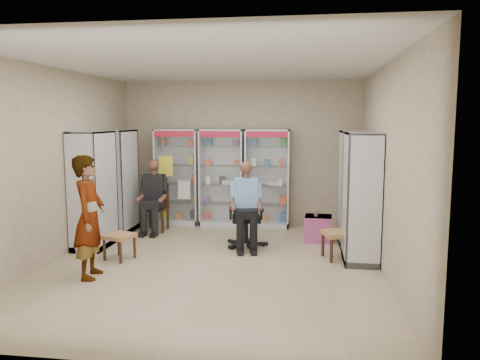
# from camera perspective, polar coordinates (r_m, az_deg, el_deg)

# --- Properties ---
(floor) EXTENTS (6.00, 6.00, 0.00)m
(floor) POSITION_cam_1_polar(r_m,az_deg,el_deg) (7.27, -3.28, -10.22)
(floor) COLOR tan
(floor) RESTS_ON ground
(room_shell) EXTENTS (5.02, 6.02, 3.01)m
(room_shell) POSITION_cam_1_polar(r_m,az_deg,el_deg) (6.94, -3.40, 5.48)
(room_shell) COLOR tan
(room_shell) RESTS_ON ground
(cabinet_back_left) EXTENTS (0.90, 0.50, 2.00)m
(cabinet_back_left) POSITION_cam_1_polar(r_m,az_deg,el_deg) (9.97, -7.60, 0.40)
(cabinet_back_left) COLOR #9FA1A6
(cabinet_back_left) RESTS_ON floor
(cabinet_back_mid) EXTENTS (0.90, 0.50, 2.00)m
(cabinet_back_mid) POSITION_cam_1_polar(r_m,az_deg,el_deg) (9.75, -2.22, 0.31)
(cabinet_back_mid) COLOR silver
(cabinet_back_mid) RESTS_ON floor
(cabinet_back_right) EXTENTS (0.90, 0.50, 2.00)m
(cabinet_back_right) POSITION_cam_1_polar(r_m,az_deg,el_deg) (9.63, 3.36, 0.21)
(cabinet_back_right) COLOR silver
(cabinet_back_right) RESTS_ON floor
(cabinet_right_far) EXTENTS (0.90, 0.50, 2.00)m
(cabinet_right_far) POSITION_cam_1_polar(r_m,az_deg,el_deg) (8.53, 13.71, -0.91)
(cabinet_right_far) COLOR #B4B7BC
(cabinet_right_far) RESTS_ON floor
(cabinet_right_near) EXTENTS (0.90, 0.50, 2.00)m
(cabinet_right_near) POSITION_cam_1_polar(r_m,az_deg,el_deg) (7.44, 14.54, -2.11)
(cabinet_right_near) COLOR #A5A8AC
(cabinet_right_near) RESTS_ON floor
(cabinet_left_far) EXTENTS (0.90, 0.50, 2.00)m
(cabinet_left_far) POSITION_cam_1_polar(r_m,az_deg,el_deg) (9.40, -14.60, -0.19)
(cabinet_left_far) COLOR #A3A6AA
(cabinet_left_far) RESTS_ON floor
(cabinet_left_near) EXTENTS (0.90, 0.50, 2.00)m
(cabinet_left_near) POSITION_cam_1_polar(r_m,az_deg,el_deg) (8.40, -17.47, -1.16)
(cabinet_left_near) COLOR #A1A3A8
(cabinet_left_near) RESTS_ON floor
(wooden_chair) EXTENTS (0.42, 0.42, 0.94)m
(wooden_chair) POSITION_cam_1_polar(r_m,az_deg,el_deg) (9.43, -10.20, -3.31)
(wooden_chair) COLOR black
(wooden_chair) RESTS_ON floor
(seated_customer) EXTENTS (0.44, 0.60, 1.34)m
(seated_customer) POSITION_cam_1_polar(r_m,az_deg,el_deg) (9.35, -10.32, -2.16)
(seated_customer) COLOR black
(seated_customer) RESTS_ON floor
(office_chair) EXTENTS (0.69, 0.69, 1.10)m
(office_chair) POSITION_cam_1_polar(r_m,az_deg,el_deg) (8.11, 0.77, -4.34)
(office_chair) COLOR black
(office_chair) RESTS_ON floor
(seated_shopkeeper) EXTENTS (0.56, 0.71, 1.40)m
(seated_shopkeeper) POSITION_cam_1_polar(r_m,az_deg,el_deg) (8.04, 0.73, -3.36)
(seated_shopkeeper) COLOR #6BADD5
(seated_shopkeeper) RESTS_ON floor
(pink_trunk) EXTENTS (0.50, 0.49, 0.46)m
(pink_trunk) POSITION_cam_1_polar(r_m,az_deg,el_deg) (8.67, 9.50, -5.85)
(pink_trunk) COLOR #B0468F
(pink_trunk) RESTS_ON floor
(tea_glass) EXTENTS (0.07, 0.07, 0.11)m
(tea_glass) POSITION_cam_1_polar(r_m,az_deg,el_deg) (8.58, 9.25, -4.03)
(tea_glass) COLOR #5C1107
(tea_glass) RESTS_ON pink_trunk
(woven_stool_a) EXTENTS (0.57, 0.57, 0.44)m
(woven_stool_a) POSITION_cam_1_polar(r_m,az_deg,el_deg) (7.63, 11.82, -7.78)
(woven_stool_a) COLOR #95613F
(woven_stool_a) RESTS_ON floor
(woven_stool_b) EXTENTS (0.52, 0.52, 0.41)m
(woven_stool_b) POSITION_cam_1_polar(r_m,az_deg,el_deg) (7.69, -14.47, -7.88)
(woven_stool_b) COLOR #A98347
(woven_stool_b) RESTS_ON floor
(standing_man) EXTENTS (0.50, 0.68, 1.72)m
(standing_man) POSITION_cam_1_polar(r_m,az_deg,el_deg) (6.81, -17.89, -4.31)
(standing_man) COLOR #97979A
(standing_man) RESTS_ON floor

